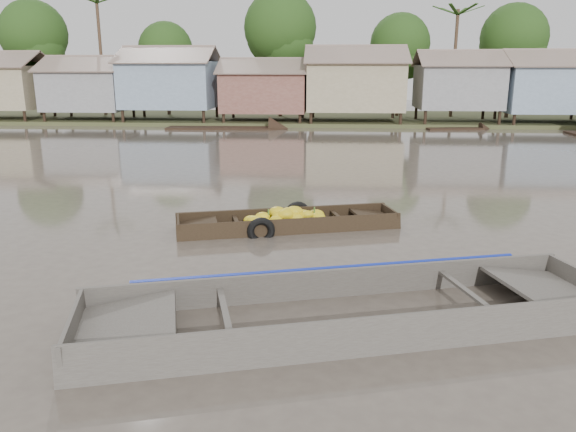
{
  "coord_description": "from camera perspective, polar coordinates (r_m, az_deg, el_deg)",
  "views": [
    {
      "loc": [
        0.72,
        -10.59,
        3.95
      ],
      "look_at": [
        -0.12,
        1.16,
        0.8
      ],
      "focal_mm": 35.0,
      "sensor_mm": 36.0,
      "label": 1
    }
  ],
  "objects": [
    {
      "name": "viewer_boat",
      "position": [
        9.13,
        6.6,
        -10.18
      ],
      "size": [
        8.81,
        4.44,
        0.69
      ],
      "rotation": [
        0.0,
        0.0,
        0.27
      ],
      "color": "#45403B",
      "rests_on": "ground"
    },
    {
      "name": "banana_boat",
      "position": [
        14.12,
        -0.28,
        -0.65
      ],
      "size": [
        5.7,
        2.77,
        0.77
      ],
      "rotation": [
        0.0,
        0.0,
        0.27
      ],
      "color": "black",
      "rests_on": "ground"
    },
    {
      "name": "ground",
      "position": [
        11.33,
        0.18,
        -5.44
      ],
      "size": [
        120.0,
        120.0,
        0.0
      ],
      "primitive_type": "plane",
      "color": "#4F453D",
      "rests_on": "ground"
    },
    {
      "name": "riverbank",
      "position": [
        42.53,
        7.42,
        13.65
      ],
      "size": [
        120.0,
        12.47,
        10.22
      ],
      "color": "#384723",
      "rests_on": "ground"
    }
  ]
}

